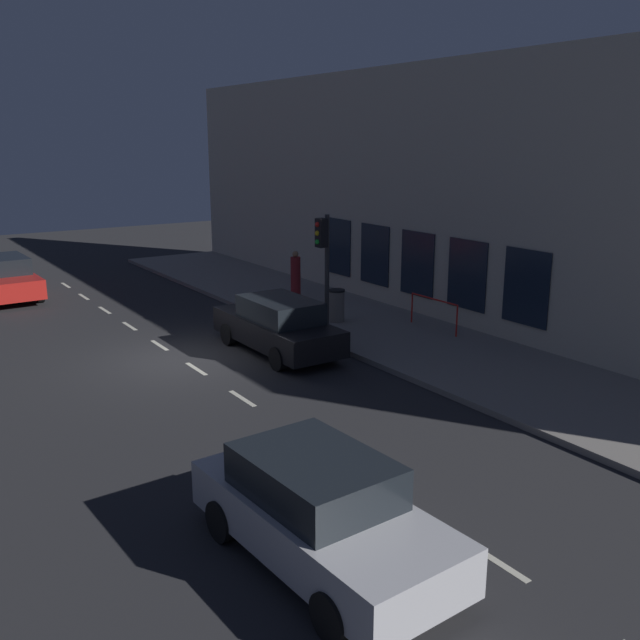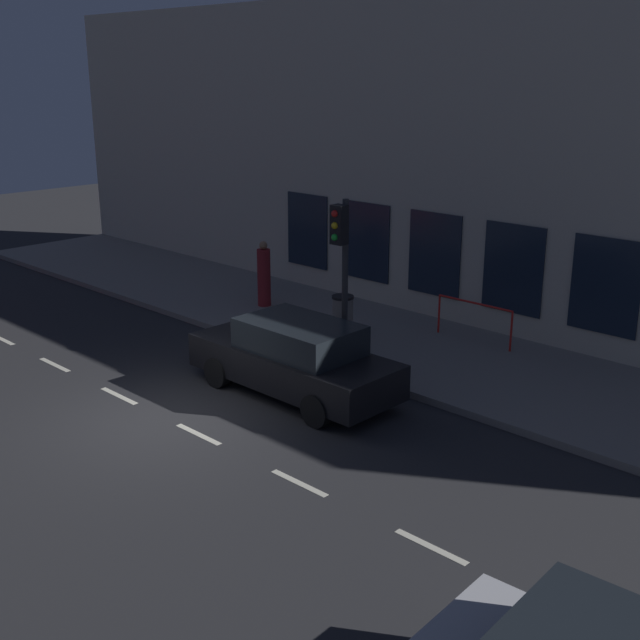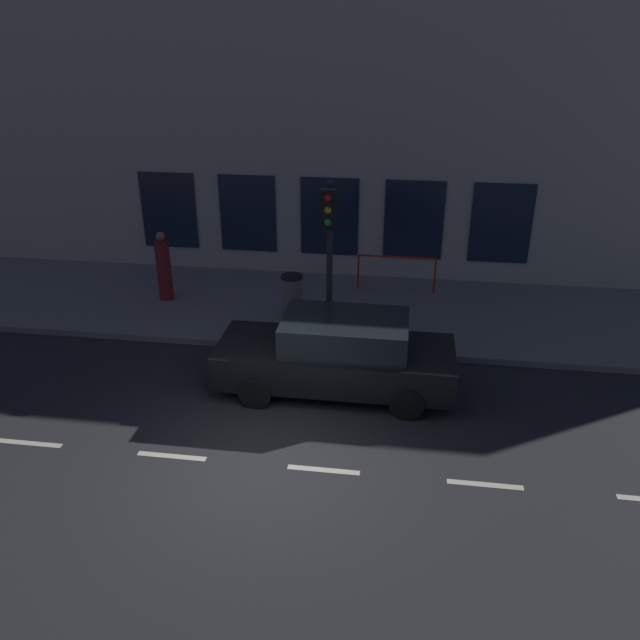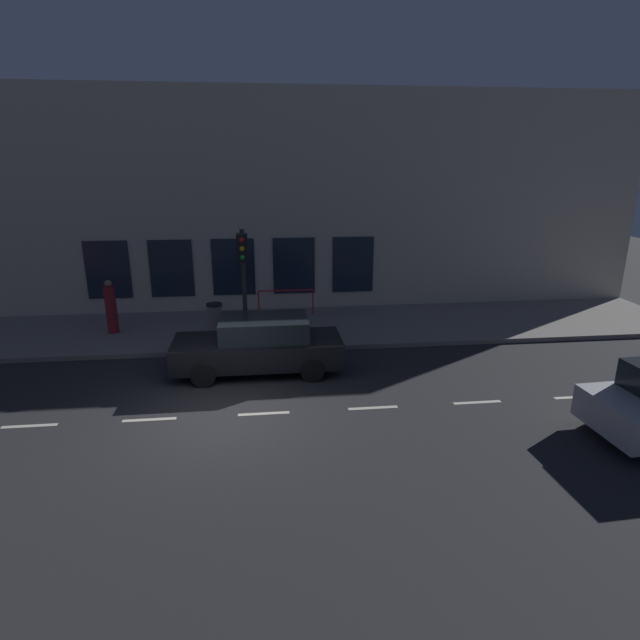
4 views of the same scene
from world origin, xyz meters
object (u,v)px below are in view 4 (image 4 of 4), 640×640
traffic_light (243,267)px  parked_car_0 (260,345)px  trash_bin (215,319)px  pedestrian_0 (111,309)px

traffic_light → parked_car_0: size_ratio=0.78×
traffic_light → trash_bin: bearing=40.8°
pedestrian_0 → trash_bin: bearing=-72.5°
parked_car_0 → trash_bin: (3.04, 1.46, -0.11)m
parked_car_0 → trash_bin: size_ratio=4.40×
parked_car_0 → traffic_light: bearing=12.7°
trash_bin → pedestrian_0: bearing=80.4°
pedestrian_0 → parked_car_0: bearing=-99.5°
traffic_light → parked_car_0: (-1.83, -0.42, -1.85)m
trash_bin → parked_car_0: bearing=-154.3°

